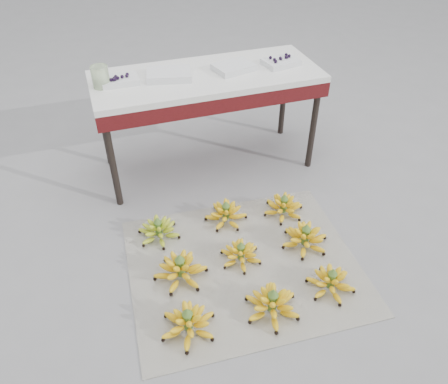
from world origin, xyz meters
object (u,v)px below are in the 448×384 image
object	(u,v)px
bunch_front_left	(188,323)
bunch_mid_right	(305,238)
tray_far_right	(281,62)
vendor_table	(207,85)
tray_right	(234,67)
bunch_mid_left	(180,269)
newspaper_mat	(244,265)
bunch_front_right	(331,282)
bunch_back_right	(284,207)
bunch_back_left	(159,230)
bunch_mid_center	(241,254)
tray_left	(169,75)
glass_jar	(100,77)
bunch_front_center	(272,304)
tray_far_left	(120,80)
bunch_back_center	(226,214)

from	to	relation	value
bunch_front_left	bunch_mid_right	size ratio (longest dim) A/B	0.86
bunch_mid_right	tray_far_right	world-z (taller)	tray_far_right
vendor_table	tray_right	distance (m)	0.21
bunch_mid_left	newspaper_mat	bearing A→B (deg)	17.96
bunch_front_left	bunch_front_right	bearing A→B (deg)	-3.47
bunch_back_right	tray_far_right	xyz separation A→B (m)	(0.22, 0.66, 0.66)
bunch_back_left	bunch_front_left	bearing A→B (deg)	-98.72
newspaper_mat	bunch_front_left	size ratio (longest dim) A/B	4.31
bunch_mid_center	vendor_table	world-z (taller)	vendor_table
bunch_mid_center	bunch_back_left	bearing A→B (deg)	141.30
bunch_mid_left	bunch_back_right	xyz separation A→B (m)	(0.74, 0.30, -0.01)
bunch_front_right	vendor_table	xyz separation A→B (m)	(-0.27, 1.30, 0.56)
vendor_table	tray_left	size ratio (longest dim) A/B	4.77
bunch_back_left	tray_right	distance (m)	1.14
bunch_mid_center	bunch_back_left	world-z (taller)	bunch_back_left
newspaper_mat	vendor_table	bearing A→B (deg)	84.14
glass_jar	vendor_table	bearing A→B (deg)	-0.94
bunch_front_center	tray_far_right	bearing A→B (deg)	66.63
vendor_table	glass_jar	xyz separation A→B (m)	(-0.65, 0.01, 0.14)
bunch_mid_left	glass_jar	xyz separation A→B (m)	(-0.19, 0.99, 0.70)
bunch_front_left	bunch_mid_left	bearing A→B (deg)	78.06
bunch_mid_left	bunch_back_left	distance (m)	0.35
bunch_front_left	bunch_front_right	distance (m)	0.77
newspaper_mat	tray_far_right	size ratio (longest dim) A/B	4.99
bunch_mid_center	tray_right	size ratio (longest dim) A/B	0.83
vendor_table	tray_far_left	size ratio (longest dim) A/B	6.58
tray_right	glass_jar	distance (m)	0.83
newspaper_mat	glass_jar	bearing A→B (deg)	118.26
bunch_mid_left	tray_right	xyz separation A→B (m)	(0.64, 0.97, 0.65)
vendor_table	bunch_front_left	bearing A→B (deg)	-110.91
newspaper_mat	vendor_table	xyz separation A→B (m)	(0.10, 1.01, 0.62)
bunch_front_right	bunch_back_right	size ratio (longest dim) A/B	0.85
bunch_front_left	tray_left	xyz separation A→B (m)	(0.26, 1.32, 0.66)
bunch_back_center	tray_left	world-z (taller)	tray_left
bunch_front_right	bunch_mid_center	distance (m)	0.51
bunch_mid_right	tray_far_left	distance (m)	1.46
bunch_front_right	bunch_mid_left	world-z (taller)	bunch_mid_left
bunch_front_right	bunch_back_center	bearing A→B (deg)	111.60
bunch_mid_left	bunch_back_left	xyz separation A→B (m)	(-0.05, 0.34, -0.01)
bunch_back_center	tray_right	world-z (taller)	tray_right
bunch_back_center	bunch_front_left	bearing A→B (deg)	-105.90
bunch_front_center	bunch_front_right	xyz separation A→B (m)	(0.35, 0.04, -0.01)
bunch_mid_right	tray_right	size ratio (longest dim) A/B	1.18
bunch_mid_right	vendor_table	size ratio (longest dim) A/B	0.23
bunch_mid_left	tray_far_left	size ratio (longest dim) A/B	1.68
bunch_back_center	tray_left	xyz separation A→B (m)	(-0.16, 0.64, 0.66)
tray_far_left	vendor_table	bearing A→B (deg)	-3.71
newspaper_mat	bunch_mid_right	size ratio (longest dim) A/B	3.72
bunch_front_right	tray_right	distance (m)	1.46
tray_far_left	glass_jar	xyz separation A→B (m)	(-0.11, -0.02, 0.05)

